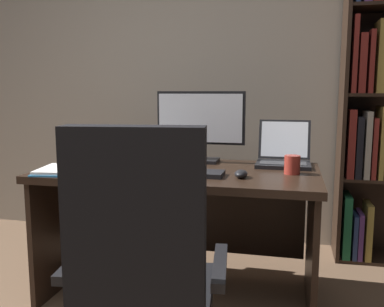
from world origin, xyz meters
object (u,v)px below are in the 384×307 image
(monitor, at_px, (200,126))
(computer_mouse, at_px, (241,174))
(office_chair, at_px, (143,289))
(keyboard, at_px, (183,173))
(coffee_mug, at_px, (292,165))
(laptop, at_px, (284,156))
(reading_stand_with_book, at_px, (127,147))
(open_binder, at_px, (85,170))
(desk, at_px, (183,201))
(notepad, at_px, (154,165))
(pen, at_px, (157,164))

(monitor, xyz_separation_m, computer_mouse, (0.30, -0.42, -0.20))
(office_chair, distance_m, keyboard, 0.75)
(office_chair, xyz_separation_m, computer_mouse, (0.28, 0.68, 0.31))
(computer_mouse, height_order, coffee_mug, coffee_mug)
(office_chair, height_order, laptop, office_chair)
(laptop, distance_m, computer_mouse, 0.48)
(office_chair, xyz_separation_m, monitor, (-0.02, 1.11, 0.52))
(computer_mouse, distance_m, coffee_mug, 0.30)
(computer_mouse, bearing_deg, reading_stand_with_book, 149.29)
(open_binder, bearing_deg, reading_stand_with_book, 78.06)
(reading_stand_with_book, bearing_deg, computer_mouse, -30.71)
(desk, bearing_deg, open_binder, -148.36)
(laptop, distance_m, notepad, 0.76)
(reading_stand_with_book, relative_size, pen, 2.20)
(laptop, distance_m, keyboard, 0.66)
(coffee_mug, bearing_deg, desk, 172.75)
(laptop, bearing_deg, coffee_mug, -79.69)
(desk, xyz_separation_m, pen, (-0.15, -0.02, 0.22))
(desk, xyz_separation_m, open_binder, (-0.46, -0.29, 0.22))
(desk, distance_m, monitor, 0.47)
(computer_mouse, xyz_separation_m, coffee_mug, (0.25, 0.16, 0.03))
(monitor, bearing_deg, laptop, 0.96)
(keyboard, relative_size, open_binder, 0.78)
(reading_stand_with_book, height_order, notepad, reading_stand_with_book)
(pen, xyz_separation_m, coffee_mug, (0.76, -0.06, 0.04))
(computer_mouse, bearing_deg, open_binder, -176.53)
(keyboard, relative_size, computer_mouse, 4.04)
(desk, xyz_separation_m, keyboard, (0.06, -0.24, 0.22))
(pen, bearing_deg, coffee_mug, -4.40)
(reading_stand_with_book, bearing_deg, open_binder, -93.01)
(office_chair, distance_m, computer_mouse, 0.80)
(computer_mouse, xyz_separation_m, open_binder, (-0.82, -0.05, -0.01))
(desk, relative_size, pen, 10.82)
(keyboard, height_order, notepad, keyboard)
(office_chair, relative_size, monitor, 1.96)
(monitor, height_order, open_binder, monitor)
(open_binder, xyz_separation_m, notepad, (0.30, 0.27, -0.01))
(office_chair, bearing_deg, coffee_mug, 50.53)
(reading_stand_with_book, bearing_deg, keyboard, -43.62)
(pen, bearing_deg, notepad, 180.00)
(desk, bearing_deg, coffee_mug, -7.25)
(laptop, bearing_deg, pen, -163.04)
(desk, distance_m, open_binder, 0.59)
(notepad, bearing_deg, open_binder, -137.93)
(keyboard, xyz_separation_m, reading_stand_with_book, (-0.50, 0.47, 0.06))
(monitor, height_order, computer_mouse, monitor)
(monitor, relative_size, notepad, 2.57)
(laptop, bearing_deg, computer_mouse, -114.59)
(pen, relative_size, coffee_mug, 1.43)
(monitor, height_order, laptop, monitor)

